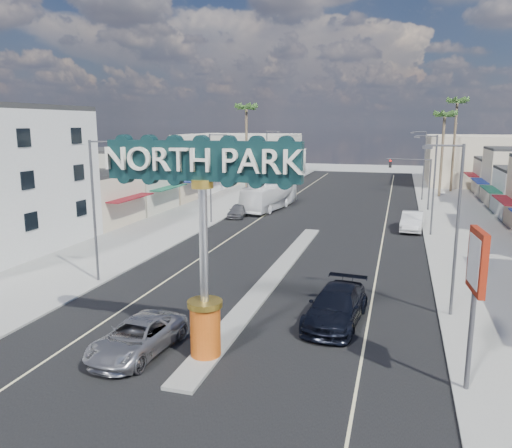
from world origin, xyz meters
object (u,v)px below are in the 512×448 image
Objects in this scene: suv_right at (336,306)px; city_bus at (270,196)px; streetlight_r_far at (423,162)px; palm_left_far at (246,112)px; gateway_sign at (203,224)px; palm_right_far at (457,106)px; streetlight_l_near at (96,204)px; streetlight_r_mid at (432,180)px; traffic_signal_right at (414,174)px; car_parked_left at (238,211)px; streetlight_l_mid at (212,174)px; palm_right_mid at (445,119)px; bank_pylon_sign at (476,270)px; traffic_signal_left at (261,170)px; streetlight_r_near at (454,222)px; streetlight_l_far at (268,159)px; car_parked_right at (412,221)px; suv_left at (137,337)px.

suv_right is 34.51m from city_bus.
palm_left_far is at bearing -175.12° from streetlight_r_far.
palm_right_far reaches higher than gateway_sign.
streetlight_r_far is at bearing 63.58° from streetlight_l_near.
streetlight_l_near is 1.00× the size of streetlight_r_mid.
traffic_signal_right reaches higher than car_parked_left.
streetlight_r_far is (10.43, 50.02, -0.86)m from gateway_sign.
gateway_sign reaches higher than streetlight_l_near.
traffic_signal_right is at bearing 35.50° from streetlight_l_mid.
traffic_signal_right is 14.10m from palm_right_mid.
streetlight_r_far reaches higher than car_parked_left.
streetlight_l_mid is at bearing 120.92° from bank_pylon_sign.
streetlight_r_far is at bearing 22.20° from traffic_signal_left.
traffic_signal_left is at bearing 119.99° from streetlight_r_near.
streetlight_l_far is at bearing 101.78° from gateway_sign.
palm_left_far is 2.42× the size of car_parked_right.
traffic_signal_right is at bearing 60.01° from streetlight_l_near.
streetlight_r_far is (19.62, 8.01, 0.79)m from traffic_signal_left.
palm_right_mid is 1.96× the size of suv_right.
suv_right is at bearing -99.46° from palm_right_mid.
palm_left_far is (-23.43, 40.00, 6.43)m from streetlight_r_near.
streetlight_r_mid is 26.71m from palm_right_mid.
streetlight_l_far is at bearing -158.54° from palm_right_far.
suv_right is at bearing -100.48° from palm_right_far.
palm_left_far is at bearing 139.52° from streetlight_r_mid.
traffic_signal_left is 26.01m from palm_right_mid.
palm_right_mid is 2.85× the size of car_parked_left.
gateway_sign reaches higher than traffic_signal_left.
suv_right is at bearing -9.39° from streetlight_l_near.
gateway_sign is 29.91m from streetlight_r_mid.
streetlight_r_far is at bearing 38.02° from car_parked_left.
palm_right_far is (4.57, 52.00, 7.32)m from streetlight_r_near.
streetlight_r_mid is 2.12× the size of car_parked_left.
traffic_signal_left is at bearing -157.80° from streetlight_r_far.
city_bus is at bearing 115.66° from suv_right.
suv_left is (-12.24, -42.40, -3.52)m from traffic_signal_right.
palm_right_far is 2.61× the size of car_parked_right.
gateway_sign is 51.10m from streetlight_r_far.
bank_pylon_sign is (20.93, -27.81, -0.30)m from streetlight_l_mid.
streetlight_r_mid is 22.00m from streetlight_r_far.
streetlight_r_near is 20.00m from streetlight_r_mid.
gateway_sign is at bearing -126.39° from suv_right.
streetlight_r_near is at bearing 30.14° from suv_right.
streetlight_r_far is 1.46× the size of suv_right.
streetlight_r_far reaches higher than city_bus.
traffic_signal_left is (-9.18, 42.02, -1.65)m from gateway_sign.
streetlight_l_far reaches higher than traffic_signal_left.
suv_right is 1.45× the size of car_parked_left.
suv_left is 9.90m from suv_right.
streetlight_r_near reaches higher than car_parked_right.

